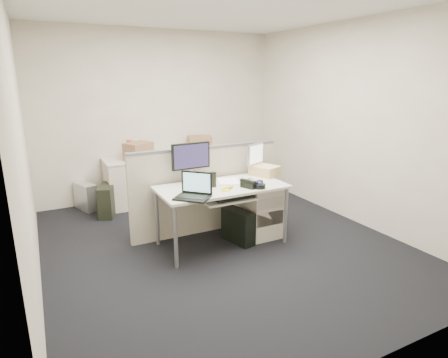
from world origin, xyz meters
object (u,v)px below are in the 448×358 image
desk (222,191)px  laptop (192,187)px  monitor_main (191,163)px  desk_phone (252,184)px

desk → laptop: bearing=-149.9°
monitor_main → desk: bearing=-54.3°
desk → laptop: laptop is taller
desk → laptop: size_ratio=4.30×
desk_phone → monitor_main: bearing=113.5°
monitor_main → desk_phone: monitor_main is taller
monitor_main → laptop: bearing=-113.6°
desk → monitor_main: (-0.25, 0.32, 0.31)m
monitor_main → laptop: 0.65m
desk → monitor_main: size_ratio=3.10×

